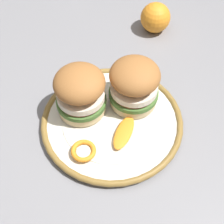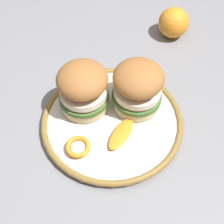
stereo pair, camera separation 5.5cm
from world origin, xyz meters
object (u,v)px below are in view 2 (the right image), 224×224
Objects in this scene: dining_table at (133,123)px; sandwich_half_right at (140,86)px; whole_orange at (173,23)px; sandwich_half_left at (83,88)px; dinner_plate at (112,121)px.

sandwich_half_right is (0.03, 0.00, 0.16)m from dining_table.
dining_table is 0.16m from sandwich_half_right.
sandwich_half_left is at bearing -41.31° from whole_orange.
whole_orange reaches higher than dinner_plate.
whole_orange is at bearing 150.92° from dinner_plate.
sandwich_half_right reaches higher than dining_table.
sandwich_half_left is at bearing -74.28° from dining_table.
sandwich_half_left is 1.39× the size of whole_orange.
sandwich_half_right is at bearing -22.75° from whole_orange.
dinner_plate is 2.56× the size of sandwich_half_right.
sandwich_half_right is at bearing 126.28° from dinner_plate.
dinner_plate is at bearing -53.72° from sandwich_half_right.
whole_orange is (-0.23, 0.09, -0.03)m from sandwich_half_right.
sandwich_half_left is at bearing -88.44° from sandwich_half_right.
sandwich_half_right reaches higher than dinner_plate.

